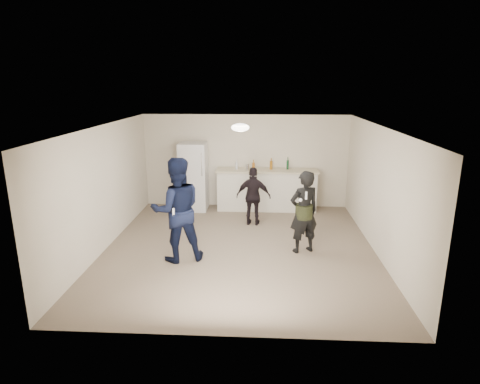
# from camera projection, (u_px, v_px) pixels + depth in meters

# --- Properties ---
(floor) EXTENTS (6.00, 6.00, 0.00)m
(floor) POSITION_uv_depth(u_px,v_px,m) (239.00, 248.00, 8.30)
(floor) COLOR #6B5B4C
(floor) RESTS_ON ground
(ceiling) EXTENTS (6.00, 6.00, 0.00)m
(ceiling) POSITION_uv_depth(u_px,v_px,m) (239.00, 127.00, 7.64)
(ceiling) COLOR silver
(ceiling) RESTS_ON wall_back
(wall_back) EXTENTS (6.00, 0.00, 6.00)m
(wall_back) POSITION_uv_depth(u_px,v_px,m) (246.00, 161.00, 10.86)
(wall_back) COLOR beige
(wall_back) RESTS_ON floor
(wall_front) EXTENTS (6.00, 0.00, 6.00)m
(wall_front) POSITION_uv_depth(u_px,v_px,m) (226.00, 251.00, 5.08)
(wall_front) COLOR beige
(wall_front) RESTS_ON floor
(wall_left) EXTENTS (0.00, 6.00, 6.00)m
(wall_left) POSITION_uv_depth(u_px,v_px,m) (104.00, 188.00, 8.12)
(wall_left) COLOR beige
(wall_left) RESTS_ON floor
(wall_right) EXTENTS (0.00, 6.00, 6.00)m
(wall_right) POSITION_uv_depth(u_px,v_px,m) (380.00, 192.00, 7.83)
(wall_right) COLOR beige
(wall_right) RESTS_ON floor
(counter) EXTENTS (2.60, 0.56, 1.05)m
(counter) POSITION_uv_depth(u_px,v_px,m) (267.00, 190.00, 10.70)
(counter) COLOR beige
(counter) RESTS_ON floor
(counter_top) EXTENTS (2.68, 0.64, 0.04)m
(counter_top) POSITION_uv_depth(u_px,v_px,m) (267.00, 171.00, 10.56)
(counter_top) COLOR #BBB491
(counter_top) RESTS_ON counter
(fridge) EXTENTS (0.70, 0.70, 1.80)m
(fridge) POSITION_uv_depth(u_px,v_px,m) (194.00, 176.00, 10.64)
(fridge) COLOR silver
(fridge) RESTS_ON floor
(fridge_handle) EXTENTS (0.02, 0.02, 0.60)m
(fridge_handle) POSITION_uv_depth(u_px,v_px,m) (202.00, 165.00, 10.16)
(fridge_handle) COLOR silver
(fridge_handle) RESTS_ON fridge
(ceiling_dome) EXTENTS (0.36, 0.36, 0.16)m
(ceiling_dome) POSITION_uv_depth(u_px,v_px,m) (240.00, 128.00, 7.94)
(ceiling_dome) COLOR white
(ceiling_dome) RESTS_ON ceiling
(shaker) EXTENTS (0.08, 0.08, 0.17)m
(shaker) POSITION_uv_depth(u_px,v_px,m) (247.00, 167.00, 10.45)
(shaker) COLOR silver
(shaker) RESTS_ON counter_top
(man) EXTENTS (1.17, 1.04, 2.00)m
(man) POSITION_uv_depth(u_px,v_px,m) (177.00, 210.00, 7.52)
(man) COLOR #0E173B
(man) RESTS_ON floor
(woman) EXTENTS (0.72, 0.61, 1.67)m
(woman) POSITION_uv_depth(u_px,v_px,m) (304.00, 212.00, 7.92)
(woman) COLOR black
(woman) RESTS_ON floor
(camo_shorts) EXTENTS (0.34, 0.34, 0.28)m
(camo_shorts) POSITION_uv_depth(u_px,v_px,m) (304.00, 211.00, 7.92)
(camo_shorts) COLOR #293217
(camo_shorts) RESTS_ON woman
(spectator) EXTENTS (0.86, 0.43, 1.40)m
(spectator) POSITION_uv_depth(u_px,v_px,m) (254.00, 196.00, 9.50)
(spectator) COLOR black
(spectator) RESTS_ON floor
(remote_man) EXTENTS (0.04, 0.04, 0.15)m
(remote_man) POSITION_uv_depth(u_px,v_px,m) (174.00, 212.00, 7.24)
(remote_man) COLOR white
(remote_man) RESTS_ON man
(nunchuk_man) EXTENTS (0.07, 0.07, 0.07)m
(nunchuk_man) POSITION_uv_depth(u_px,v_px,m) (181.00, 215.00, 7.28)
(nunchuk_man) COLOR white
(nunchuk_man) RESTS_ON man
(remote_woman) EXTENTS (0.04, 0.04, 0.15)m
(remote_woman) POSITION_uv_depth(u_px,v_px,m) (306.00, 195.00, 7.57)
(remote_woman) COLOR silver
(remote_woman) RESTS_ON woman
(nunchuk_woman) EXTENTS (0.07, 0.07, 0.07)m
(nunchuk_woman) POSITION_uv_depth(u_px,v_px,m) (300.00, 200.00, 7.63)
(nunchuk_woman) COLOR white
(nunchuk_woman) RESTS_ON woman
(bottle_cluster) EXTENTS (1.41, 0.32, 0.24)m
(bottle_cluster) POSITION_uv_depth(u_px,v_px,m) (264.00, 166.00, 10.54)
(bottle_cluster) COLOR #9D6116
(bottle_cluster) RESTS_ON counter_top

